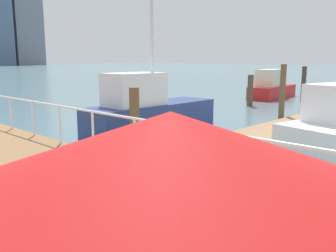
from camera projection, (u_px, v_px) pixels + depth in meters
The scene contains 11 objects.
ground_plane at pixel (16, 111), 18.99m from camera, with size 300.00×300.00×0.00m, color slate.
floating_dock at pixel (269, 134), 12.88m from camera, with size 13.77×2.00×0.18m, color #93704C.
boardwalk_railing at pixel (134, 129), 7.86m from camera, with size 0.06×24.75×1.08m.
dock_piling_0 at pixel (282, 92), 16.54m from camera, with size 0.26×0.26×2.48m, color brown.
dock_piling_1 at pixel (303, 84), 22.92m from camera, with size 0.28×0.28×2.24m, color #473826.
dock_piling_2 at pixel (135, 120), 10.53m from camera, with size 0.29×0.29×1.91m, color brown.
dock_piling_5 at pixel (250, 90), 20.98m from camera, with size 0.33×0.33×1.81m, color brown.
moored_boat_0 at pixel (148, 111), 13.26m from camera, with size 5.45×1.60×7.90m.
moored_boat_2 at pixel (272, 87), 25.16m from camera, with size 5.07×2.07×2.00m.
patio_umbrella at pixel (170, 186), 1.09m from camera, with size 2.54×2.54×2.17m.
skyline_tower_6 at pixel (23, 12), 157.50m from camera, with size 12.35×13.32×45.55m, color slate.
Camera 1 is at (-8.28, 1.32, 2.72)m, focal length 38.80 mm.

